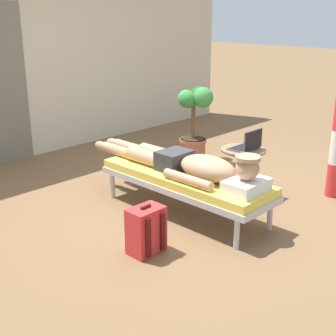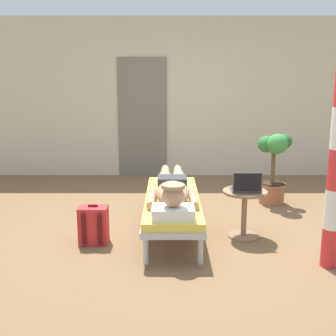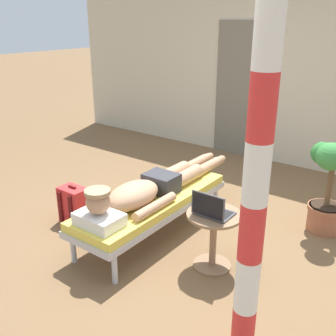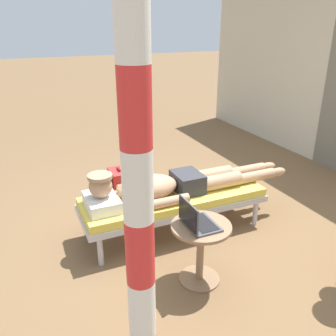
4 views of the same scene
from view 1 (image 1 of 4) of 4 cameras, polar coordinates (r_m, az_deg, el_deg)
ground_plane at (r=4.97m, az=2.48°, el=-4.22°), size 40.00×40.00×0.00m
house_wall_back at (r=6.65m, az=-17.13°, el=12.91°), size 7.60×0.20×2.70m
lounge_chair at (r=4.62m, az=2.11°, el=-1.45°), size 0.61×1.84×0.42m
person_reclining at (r=4.53m, az=2.60°, el=0.46°), size 0.53×2.17×0.33m
side_table at (r=5.12m, az=9.06°, el=0.52°), size 0.48×0.48×0.52m
laptop at (r=5.03m, az=9.67°, el=2.83°), size 0.31×0.24×0.23m
backpack at (r=3.93m, az=-2.72°, el=-7.60°), size 0.30×0.26×0.42m
potted_plant at (r=6.26m, az=3.18°, el=5.95°), size 0.47×0.54×0.99m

